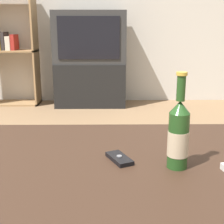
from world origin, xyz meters
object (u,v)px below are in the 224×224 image
object	(u,v)px
tv_stand	(91,84)
beer_bottle	(178,135)
television	(90,38)
bookshelf	(9,48)
cell_phone	(119,158)

from	to	relation	value
tv_stand	beer_bottle	xyz separation A→B (m)	(0.43, -2.79, 0.32)
television	tv_stand	bearing A→B (deg)	90.00
tv_stand	bookshelf	bearing A→B (deg)	175.92
television	beer_bottle	bearing A→B (deg)	-81.31
television	bookshelf	world-z (taller)	bookshelf
tv_stand	bookshelf	size ratio (longest dim) A/B	0.64
tv_stand	bookshelf	distance (m)	1.04
television	beer_bottle	world-z (taller)	television
bookshelf	television	bearing A→B (deg)	-4.31
bookshelf	beer_bottle	world-z (taller)	bookshelf
tv_stand	television	distance (m)	0.55
television	bookshelf	bearing A→B (deg)	175.69
bookshelf	cell_phone	size ratio (longest dim) A/B	10.44
beer_bottle	cell_phone	world-z (taller)	beer_bottle
beer_bottle	bookshelf	bearing A→B (deg)	115.74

